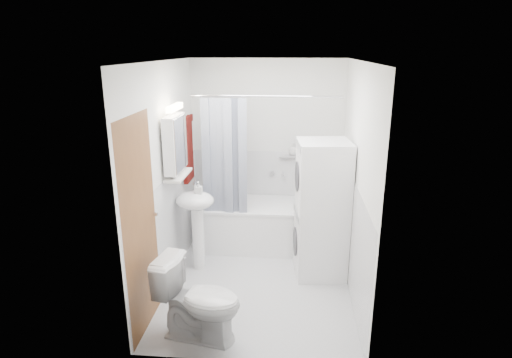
# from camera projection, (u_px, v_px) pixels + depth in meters

# --- Properties ---
(floor) EXTENTS (2.60, 2.60, 0.00)m
(floor) POSITION_uv_depth(u_px,v_px,m) (259.00, 281.00, 4.82)
(floor) COLOR silver
(floor) RESTS_ON ground
(room_walls) EXTENTS (2.60, 2.60, 2.60)m
(room_walls) POSITION_uv_depth(u_px,v_px,m) (259.00, 153.00, 4.38)
(room_walls) COLOR white
(room_walls) RESTS_ON ground
(wainscot) EXTENTS (1.98, 2.58, 2.58)m
(wainscot) POSITION_uv_depth(u_px,v_px,m) (261.00, 222.00, 4.92)
(wainscot) COLOR white
(wainscot) RESTS_ON ground
(door) EXTENTS (0.05, 2.00, 2.00)m
(door) POSITION_uv_depth(u_px,v_px,m) (156.00, 214.00, 4.09)
(door) COLOR brown
(door) RESTS_ON ground
(bathtub) EXTENTS (1.54, 0.73, 0.59)m
(bathtub) POSITION_uv_depth(u_px,v_px,m) (267.00, 223.00, 5.60)
(bathtub) COLOR white
(bathtub) RESTS_ON ground
(tub_spout) EXTENTS (0.04, 0.12, 0.04)m
(tub_spout) POSITION_uv_depth(u_px,v_px,m) (283.00, 174.00, 5.72)
(tub_spout) COLOR silver
(tub_spout) RESTS_ON room_walls
(curtain_rod) EXTENTS (1.72, 0.02, 0.02)m
(curtain_rod) POSITION_uv_depth(u_px,v_px,m) (266.00, 96.00, 4.82)
(curtain_rod) COLOR silver
(curtain_rod) RESTS_ON room_walls
(shower_curtain) EXTENTS (0.55, 0.02, 1.45)m
(shower_curtain) POSITION_uv_depth(u_px,v_px,m) (225.00, 160.00, 5.08)
(shower_curtain) COLOR #121E40
(shower_curtain) RESTS_ON curtain_rod
(sink) EXTENTS (0.44, 0.37, 1.04)m
(sink) POSITION_uv_depth(u_px,v_px,m) (196.00, 212.00, 4.93)
(sink) COLOR white
(sink) RESTS_ON ground
(medicine_cabinet) EXTENTS (0.13, 0.50, 0.71)m
(medicine_cabinet) POSITION_uv_depth(u_px,v_px,m) (175.00, 142.00, 4.53)
(medicine_cabinet) COLOR white
(medicine_cabinet) RESTS_ON room_walls
(shelf) EXTENTS (0.18, 0.54, 0.02)m
(shelf) POSITION_uv_depth(u_px,v_px,m) (178.00, 175.00, 4.64)
(shelf) COLOR silver
(shelf) RESTS_ON room_walls
(shower_caddy) EXTENTS (0.22, 0.06, 0.02)m
(shower_caddy) POSITION_uv_depth(u_px,v_px,m) (288.00, 156.00, 5.64)
(shower_caddy) COLOR silver
(shower_caddy) RESTS_ON room_walls
(towel) EXTENTS (0.07, 0.34, 0.82)m
(towel) POSITION_uv_depth(u_px,v_px,m) (188.00, 148.00, 5.22)
(towel) COLOR #570B0B
(towel) RESTS_ON room_walls
(washer_dryer) EXTENTS (0.62, 0.61, 1.57)m
(washer_dryer) POSITION_uv_depth(u_px,v_px,m) (321.00, 210.00, 4.79)
(washer_dryer) COLOR white
(washer_dryer) RESTS_ON ground
(toilet) EXTENTS (0.83, 0.56, 0.75)m
(toilet) POSITION_uv_depth(u_px,v_px,m) (199.00, 300.00, 3.80)
(toilet) COLOR white
(toilet) RESTS_ON ground
(soap_pump) EXTENTS (0.08, 0.17, 0.08)m
(soap_pump) POSITION_uv_depth(u_px,v_px,m) (199.00, 193.00, 4.84)
(soap_pump) COLOR gray
(soap_pump) RESTS_ON sink
(shelf_bottle) EXTENTS (0.07, 0.18, 0.07)m
(shelf_bottle) POSITION_uv_depth(u_px,v_px,m) (174.00, 175.00, 4.48)
(shelf_bottle) COLOR gray
(shelf_bottle) RESTS_ON shelf
(shelf_cup) EXTENTS (0.10, 0.09, 0.10)m
(shelf_cup) POSITION_uv_depth(u_px,v_px,m) (181.00, 166.00, 4.74)
(shelf_cup) COLOR gray
(shelf_cup) RESTS_ON shelf
(shampoo_a) EXTENTS (0.13, 0.17, 0.13)m
(shampoo_a) POSITION_uv_depth(u_px,v_px,m) (294.00, 151.00, 5.61)
(shampoo_a) COLOR gray
(shampoo_a) RESTS_ON shower_caddy
(shampoo_b) EXTENTS (0.08, 0.21, 0.08)m
(shampoo_b) POSITION_uv_depth(u_px,v_px,m) (303.00, 153.00, 5.61)
(shampoo_b) COLOR #3129A4
(shampoo_b) RESTS_ON shower_caddy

